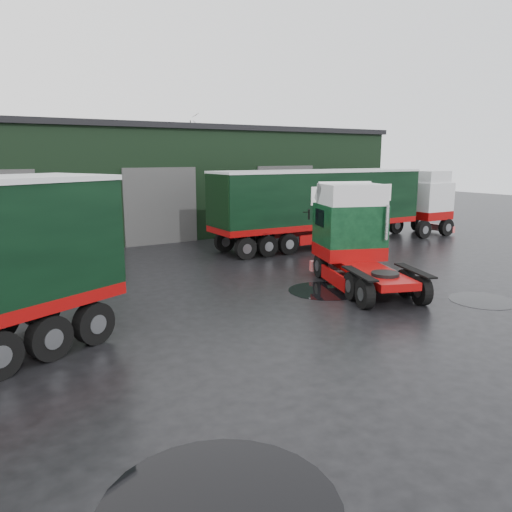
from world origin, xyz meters
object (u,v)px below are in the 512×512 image
at_px(lorry_right, 319,208).
at_px(wash_bucket, 371,266).
at_px(warehouse, 124,179).
at_px(hero_tractor, 368,238).
at_px(tree_back_b, 178,166).

bearing_deg(lorry_right, wash_bucket, -14.46).
distance_m(warehouse, lorry_right, 12.87).
relative_size(warehouse, wash_bucket, 112.50).
distance_m(hero_tractor, wash_bucket, 3.78).
bearing_deg(tree_back_b, hero_tractor, -100.88).
xyz_separation_m(warehouse, wash_bucket, (5.02, -16.34, -3.02)).
xyz_separation_m(hero_tractor, tree_back_b, (5.50, 28.61, 1.94)).
xyz_separation_m(lorry_right, tree_back_b, (1.43, 21.00, 1.78)).
height_order(wash_bucket, tree_back_b, tree_back_b).
height_order(warehouse, tree_back_b, tree_back_b).
bearing_deg(warehouse, hero_tractor, -82.35).
bearing_deg(wash_bucket, tree_back_b, 83.54).
bearing_deg(lorry_right, hero_tractor, -26.38).
distance_m(hero_tractor, tree_back_b, 29.20).
height_order(lorry_right, tree_back_b, tree_back_b).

